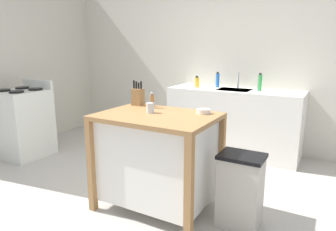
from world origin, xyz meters
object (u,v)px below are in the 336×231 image
at_px(knife_block, 138,96).
at_px(bottle_dish_soap, 217,80).
at_px(kitchen_island, 157,156).
at_px(sink_faucet, 238,80).
at_px(trash_bin, 240,190).
at_px(bottle_spray_cleaner, 260,82).
at_px(drinking_cup, 150,108).
at_px(stove, 23,123).
at_px(bowl_ceramic_wide, 203,111).
at_px(bottle_hand_soap, 197,82).
at_px(pepper_grinder, 152,100).

distance_m(knife_block, bottle_dish_soap, 1.66).
distance_m(kitchen_island, bottle_dish_soap, 1.99).
xyz_separation_m(knife_block, sink_faucet, (0.53, 1.69, 0.03)).
bearing_deg(knife_block, kitchen_island, -34.60).
relative_size(kitchen_island, trash_bin, 1.65).
bearing_deg(bottle_spray_cleaner, trash_bin, -80.45).
relative_size(knife_block, bottle_spray_cleaner, 1.07).
bearing_deg(drinking_cup, stove, 173.40).
height_order(knife_block, stove, knife_block).
bearing_deg(drinking_cup, trash_bin, 3.48).
xyz_separation_m(bowl_ceramic_wide, drinking_cup, (-0.43, -0.21, 0.02)).
xyz_separation_m(drinking_cup, trash_bin, (0.85, 0.05, -0.62)).
height_order(kitchen_island, bowl_ceramic_wide, bowl_ceramic_wide).
distance_m(drinking_cup, bottle_hand_soap, 1.76).
xyz_separation_m(kitchen_island, bottle_dish_soap, (-0.16, 1.92, 0.51)).
height_order(kitchen_island, trash_bin, kitchen_island).
bearing_deg(bowl_ceramic_wide, knife_block, 177.04).
relative_size(bowl_ceramic_wide, bottle_dish_soap, 0.55).
bearing_deg(drinking_cup, bottle_hand_soap, 100.44).
distance_m(bowl_ceramic_wide, bottle_dish_soap, 1.76).
height_order(knife_block, bottle_dish_soap, knife_block).
xyz_separation_m(bowl_ceramic_wide, bottle_hand_soap, (-0.75, 1.52, 0.07)).
relative_size(drinking_cup, sink_faucet, 0.42).
bearing_deg(stove, bowl_ceramic_wide, -1.07).
bearing_deg(bottle_hand_soap, pepper_grinder, -82.15).
relative_size(knife_block, drinking_cup, 2.76).
distance_m(kitchen_island, bottle_hand_soap, 1.87).
bearing_deg(bottle_hand_soap, bowl_ceramic_wide, -63.67).
height_order(kitchen_island, pepper_grinder, pepper_grinder).
relative_size(knife_block, bottle_hand_soap, 1.52).
xyz_separation_m(trash_bin, sink_faucet, (-0.62, 1.89, 0.70)).
distance_m(trash_bin, stove, 3.10).
height_order(bowl_ceramic_wide, bottle_spray_cleaner, bottle_spray_cleaner).
bearing_deg(bowl_ceramic_wide, trash_bin, -20.87).
bearing_deg(bowl_ceramic_wide, sink_faucet, 96.90).
xyz_separation_m(kitchen_island, sink_faucet, (0.14, 1.96, 0.52)).
relative_size(drinking_cup, bottle_spray_cleaner, 0.39).
relative_size(drinking_cup, stove, 0.09).
xyz_separation_m(bowl_ceramic_wide, bottle_dish_soap, (-0.50, 1.68, 0.10)).
xyz_separation_m(pepper_grinder, bottle_dish_soap, (0.04, 1.69, 0.04)).
relative_size(kitchen_island, bottle_dish_soap, 4.70).
bearing_deg(bottle_hand_soap, bottle_dish_soap, 33.04).
bearing_deg(trash_bin, drinking_cup, -176.52).
xyz_separation_m(pepper_grinder, bottle_spray_cleaner, (0.66, 1.63, 0.05)).
relative_size(trash_bin, bottle_dish_soap, 2.85).
relative_size(bowl_ceramic_wide, pepper_grinder, 0.77).
bearing_deg(stove, pepper_grinder, -1.65).
height_order(pepper_grinder, stove, pepper_grinder).
xyz_separation_m(drinking_cup, stove, (-2.24, 0.26, -0.48)).
bearing_deg(stove, bottle_hand_soap, 37.37).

